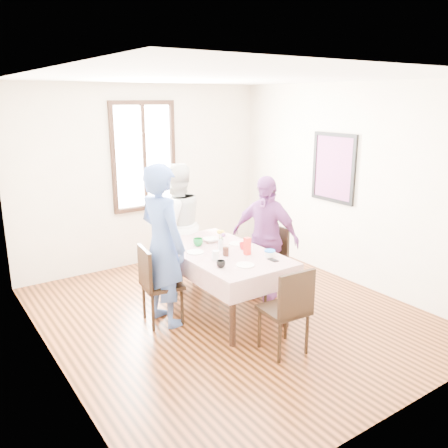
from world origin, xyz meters
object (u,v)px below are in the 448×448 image
Objects in this scene: chair_left at (162,285)px; chair_right at (265,263)px; dining_table at (222,282)px; chair_far at (177,251)px; person_left at (162,245)px; person_far at (177,225)px; person_right at (265,238)px; chair_near at (284,309)px.

chair_left is 1.00× the size of chair_right.
dining_table is 1.11m from chair_far.
person_far is at bearing -45.82° from person_left.
person_left is 1.10× the size of person_far.
chair_far is 1.27m from person_left.
dining_table is at bearing 95.59° from chair_far.
chair_far is at bearing 25.95° from chair_right.
person_right reaches higher than chair_far.
person_far is at bearing 93.85° from chair_near.
chair_near is at bearing 37.85° from chair_left.
chair_left is at bearing 168.05° from dining_table.
chair_left is (-0.71, 0.15, 0.08)m from dining_table.
chair_left is at bearing 58.86° from chair_far.
chair_far is at bearing -89.46° from person_far.
person_far is (-0.71, 1.03, 0.38)m from chair_right.
dining_table is at bearing 86.34° from chair_left.
person_left is 1.16× the size of person_right.
person_far reaches higher than person_right.
dining_table is 1.02× the size of person_right.
chair_near is 0.58× the size of person_right.
chair_right is 1.00× the size of chair_near.
chair_far is 2.21m from chair_near.
chair_right is 0.34m from person_right.
chair_right is 1.27m from chair_far.
person_far is at bearing -168.61° from person_right.
person_left reaches higher than chair_near.
person_far is at bearing 26.47° from chair_right.
chair_near is (-0.71, -1.15, 0.00)m from chair_right.
chair_left is 1.19m from chair_far.
chair_right is 0.58× the size of person_right.
dining_table is 1.77× the size of chair_left.
chair_near is at bearing 95.59° from chair_far.
person_left is at bearing 53.96° from person_far.
dining_table is 1.18m from person_far.
chair_near is at bearing -160.35° from person_left.
person_right is (0.69, -1.03, -0.04)m from person_far.
chair_left is 0.46m from person_left.
chair_right is 0.50× the size of person_left.
chair_far is 0.55× the size of person_far.
chair_left is 1.00× the size of chair_far.
chair_far is at bearing 151.56° from chair_left.
person_right reaches higher than dining_table.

